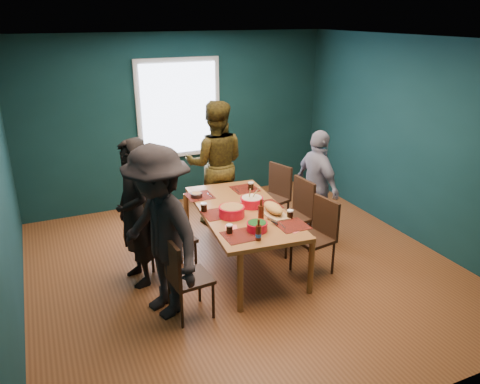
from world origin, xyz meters
The scene contains 26 objects.
room centered at (0.00, 0.27, 1.37)m, with size 5.01×5.01×2.71m.
dining_table centered at (0.03, 0.09, 0.67)m, with size 1.16×2.04×0.74m.
chair_left_far centered at (-0.86, 0.79, 0.57)m, with size 0.49×0.49×0.98m.
chair_left_mid centered at (-0.92, 0.18, 0.58)m, with size 0.52×0.52×0.99m.
chair_left_near centered at (-0.97, -0.65, 0.52)m, with size 0.43×0.43×0.89m.
chair_right_far centered at (0.91, 0.90, 0.55)m, with size 0.53×0.53×0.94m.
chair_right_mid centered at (0.86, 0.20, 0.56)m, with size 0.47×0.47×0.96m.
chair_right_near centered at (0.80, -0.41, 0.54)m, with size 0.48×0.48×0.92m.
person_far_left centered at (-1.23, 0.24, 0.86)m, with size 0.63×0.41×1.72m, color black.
person_back centered at (0.20, 1.41, 0.92)m, with size 0.89×0.69×1.83m, color black.
person_right centered at (1.27, 0.37, 0.77)m, with size 0.90×0.37×1.53m, color white.
person_near_left centered at (-1.13, -0.46, 0.91)m, with size 1.17×0.67×1.82m, color black.
bowl_salad centered at (-0.17, -0.04, 0.81)m, with size 0.30×0.30×0.13m.
bowl_dumpling centered at (0.18, 0.15, 0.80)m, with size 0.28×0.28×0.26m.
bowl_herbs centered at (-0.06, -0.50, 0.80)m, with size 0.23×0.23×0.10m.
cutting_board centered at (0.31, -0.16, 0.80)m, with size 0.28×0.58×0.13m.
small_bowl centered at (-0.35, 0.70, 0.78)m, with size 0.15×0.15×0.06m.
beer_bottle_a centered at (-0.15, -0.71, 0.83)m, with size 0.06×0.06×0.23m.
beer_bottle_b centered at (0.08, -0.29, 0.84)m, with size 0.07×0.07×0.26m.
cola_glass_a centered at (-0.36, -0.44, 0.80)m, with size 0.07×0.07×0.10m.
cola_glass_b centered at (0.43, -0.36, 0.80)m, with size 0.07×0.07×0.10m.
cola_glass_c centered at (0.41, 0.67, 0.80)m, with size 0.08×0.08×0.11m.
cola_glass_d centered at (-0.41, 0.23, 0.80)m, with size 0.08×0.08×0.11m.
napkin_a centered at (0.41, 0.14, 0.74)m, with size 0.14×0.14×0.00m, color #FF716B.
napkin_b centered at (-0.29, -0.32, 0.74)m, with size 0.13×0.13×0.00m, color #FF716B.
napkin_c centered at (0.32, -0.64, 0.74)m, with size 0.15×0.15×0.00m, color #FF716B.
Camera 1 is at (-2.10, -4.62, 2.96)m, focal length 35.00 mm.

